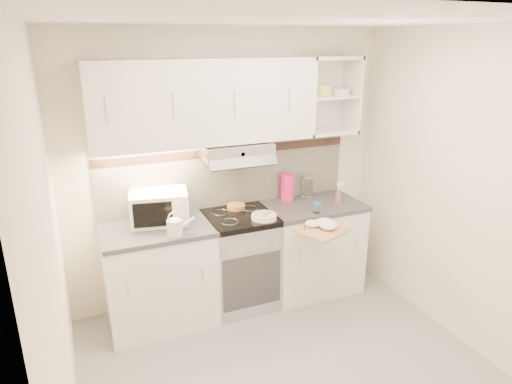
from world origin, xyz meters
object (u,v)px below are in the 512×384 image
(plate_stack, at_px, (264,217))
(spray_bottle, at_px, (338,194))
(microwave, at_px, (159,207))
(electric_range, at_px, (240,260))
(cutting_board, at_px, (322,230))
(glass_jar, at_px, (307,186))
(pink_pitcher, at_px, (287,187))
(watering_can, at_px, (176,227))

(plate_stack, distance_m, spray_bottle, 0.83)
(microwave, relative_size, plate_stack, 2.40)
(electric_range, distance_m, cutting_board, 0.86)
(electric_range, distance_m, plate_stack, 0.53)
(glass_jar, xyz_separation_m, spray_bottle, (0.19, -0.27, -0.03))
(pink_pitcher, relative_size, spray_bottle, 1.17)
(pink_pitcher, bearing_deg, plate_stack, -146.64)
(electric_range, height_order, cutting_board, electric_range)
(glass_jar, relative_size, spray_bottle, 1.01)
(watering_can, distance_m, glass_jar, 1.48)
(cutting_board, bearing_deg, watering_can, 143.09)
(microwave, bearing_deg, spray_bottle, 4.28)
(plate_stack, bearing_deg, cutting_board, -43.02)
(watering_can, xyz_separation_m, cutting_board, (1.17, -0.30, -0.10))
(cutting_board, bearing_deg, microwave, 130.17)
(watering_can, xyz_separation_m, pink_pitcher, (1.20, 0.42, 0.06))
(glass_jar, bearing_deg, cutting_board, -109.30)
(plate_stack, xyz_separation_m, cutting_board, (0.38, -0.35, -0.05))
(electric_range, relative_size, glass_jar, 4.01)
(microwave, height_order, pink_pitcher, microwave)
(cutting_board, bearing_deg, electric_range, 113.57)
(plate_stack, height_order, spray_bottle, spray_bottle)
(plate_stack, bearing_deg, microwave, 161.48)
(spray_bottle, bearing_deg, cutting_board, -156.06)
(pink_pitcher, distance_m, cutting_board, 0.74)
(glass_jar, xyz_separation_m, cutting_board, (-0.25, -0.72, -0.14))
(microwave, height_order, spray_bottle, microwave)
(electric_range, distance_m, spray_bottle, 1.12)
(plate_stack, bearing_deg, spray_bottle, 7.04)
(electric_range, distance_m, watering_can, 0.85)
(watering_can, xyz_separation_m, glass_jar, (1.42, 0.42, 0.04))
(plate_stack, bearing_deg, pink_pitcher, 42.03)
(electric_range, relative_size, microwave, 1.67)
(glass_jar, bearing_deg, microwave, -176.75)
(electric_range, relative_size, pink_pitcher, 3.45)
(cutting_board, bearing_deg, glass_jar, 48.24)
(watering_can, bearing_deg, pink_pitcher, 12.06)
(plate_stack, height_order, glass_jar, glass_jar)
(watering_can, xyz_separation_m, spray_bottle, (1.61, 0.15, 0.01))
(microwave, xyz_separation_m, watering_can, (0.06, -0.33, -0.06))
(plate_stack, bearing_deg, electric_range, 133.97)
(electric_range, height_order, pink_pitcher, pink_pitcher)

